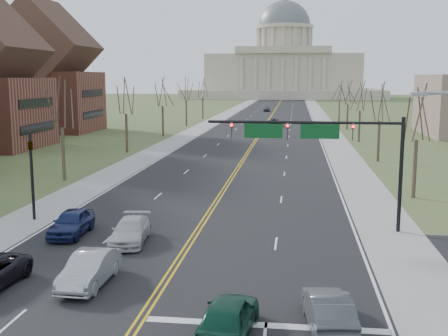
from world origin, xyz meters
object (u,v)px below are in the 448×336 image
(car_far_nb, at_px, (274,122))
(car_far_sb, at_px, (267,109))
(signal_left, at_px, (31,166))
(car_sb_inner_lead, at_px, (90,269))
(car_nb_outer_lead, at_px, (328,310))
(car_sb_inner_second, at_px, (130,231))
(car_sb_outer_second, at_px, (71,223))
(signal_mast, at_px, (319,139))
(car_nb_inner_lead, at_px, (228,316))

(car_far_nb, bearing_deg, car_far_sb, -86.21)
(signal_left, relative_size, car_sb_inner_lead, 1.30)
(car_nb_outer_lead, distance_m, car_far_nb, 91.78)
(car_sb_inner_second, height_order, car_sb_outer_second, car_sb_outer_second)
(car_sb_inner_second, relative_size, car_far_nb, 0.94)
(car_nb_outer_lead, relative_size, car_far_nb, 0.88)
(signal_mast, relative_size, car_sb_inner_second, 2.54)
(car_sb_outer_second, bearing_deg, car_nb_inner_lead, -50.54)
(car_sb_inner_lead, xyz_separation_m, car_sb_inner_second, (-0.10, 6.83, -0.07))
(car_sb_inner_lead, distance_m, car_far_nb, 88.52)
(signal_left, relative_size, car_nb_outer_lead, 1.35)
(signal_mast, xyz_separation_m, car_nb_outer_lead, (-0.07, -14.41, -5.02))
(signal_left, distance_m, car_far_sb, 124.75)
(signal_mast, height_order, car_sb_inner_second, signal_mast)
(signal_mast, xyz_separation_m, signal_left, (-18.95, 0.00, -2.05))
(car_sb_inner_second, bearing_deg, car_nb_inner_lead, -63.14)
(signal_mast, xyz_separation_m, car_sb_outer_second, (-14.93, -3.29, -4.96))
(car_sb_inner_second, relative_size, car_far_sb, 1.06)
(signal_left, xyz_separation_m, car_sb_inner_second, (8.03, -4.34, -3.01))
(car_sb_outer_second, bearing_deg, car_far_nb, 80.76)
(signal_mast, distance_m, car_far_sb, 124.83)
(car_nb_outer_lead, bearing_deg, signal_left, -44.28)
(car_nb_outer_lead, distance_m, car_sb_inner_lead, 11.22)
(car_far_sb, bearing_deg, car_nb_outer_lead, -86.62)
(car_far_nb, bearing_deg, car_sb_outer_second, 82.51)
(car_far_nb, bearing_deg, signal_left, 79.31)
(car_sb_inner_second, bearing_deg, signal_mast, 16.26)
(car_nb_outer_lead, bearing_deg, car_sb_outer_second, -43.72)
(car_sb_outer_second, bearing_deg, car_far_sb, 84.92)
(car_nb_outer_lead, bearing_deg, car_sb_inner_lead, -23.69)
(car_sb_inner_lead, bearing_deg, car_nb_outer_lead, -15.69)
(car_nb_inner_lead, distance_m, car_nb_outer_lead, 3.91)
(car_nb_outer_lead, xyz_separation_m, car_sb_inner_second, (-10.84, 10.07, -0.04))
(car_nb_inner_lead, distance_m, car_sb_inner_lead, 8.30)
(car_sb_inner_lead, bearing_deg, car_sb_outer_second, 118.67)
(car_nb_inner_lead, bearing_deg, car_far_nb, -83.73)
(signal_left, bearing_deg, car_far_sb, 85.69)
(car_nb_inner_lead, height_order, car_far_nb, car_nb_inner_lead)
(signal_mast, distance_m, car_nb_outer_lead, 15.26)
(car_nb_outer_lead, bearing_deg, car_sb_inner_second, -49.80)
(signal_left, xyz_separation_m, car_sb_outer_second, (4.01, -3.29, -2.92))
(car_far_sb, bearing_deg, car_far_nb, -85.81)
(car_sb_outer_second, relative_size, car_far_nb, 0.91)
(car_nb_outer_lead, relative_size, car_far_sb, 0.99)
(car_nb_outer_lead, xyz_separation_m, car_sb_outer_second, (-14.86, 11.12, 0.05))
(signal_mast, bearing_deg, car_nb_outer_lead, -90.28)
(car_far_nb, bearing_deg, car_nb_outer_lead, 92.57)
(car_nb_inner_lead, bearing_deg, car_sb_outer_second, -42.74)
(signal_mast, height_order, car_sb_outer_second, signal_mast)
(car_far_nb, bearing_deg, car_nb_inner_lead, 90.22)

